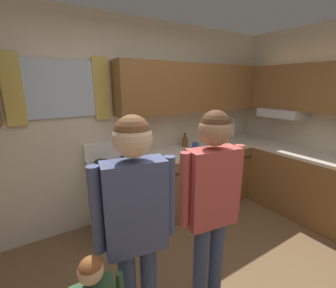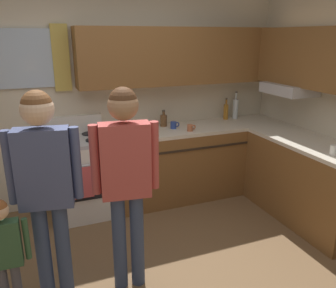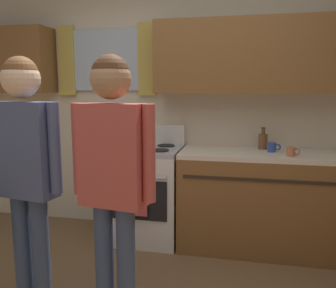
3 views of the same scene
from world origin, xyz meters
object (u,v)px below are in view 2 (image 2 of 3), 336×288
(adult_in_plaid, at_px, (126,168))
(mug_cobalt_blue, at_px, (174,125))
(cup_terracotta, at_px, (190,128))
(adult_holding_child, at_px, (45,177))
(bottle_tall_clear, at_px, (235,108))
(bottle_oil_amber, at_px, (226,111))
(mug_ceramic_white, at_px, (335,150))
(small_child, at_px, (5,249))
(stove_oven, at_px, (79,175))
(bottle_squat_brown, at_px, (164,120))

(adult_in_plaid, bearing_deg, mug_cobalt_blue, 55.15)
(cup_terracotta, relative_size, adult_holding_child, 0.07)
(bottle_tall_clear, bearing_deg, cup_terracotta, -156.56)
(bottle_oil_amber, distance_m, adult_in_plaid, 2.40)
(bottle_oil_amber, relative_size, adult_holding_child, 0.17)
(mug_cobalt_blue, relative_size, mug_ceramic_white, 0.91)
(small_child, bearing_deg, bottle_oil_amber, 31.81)
(adult_holding_child, height_order, small_child, adult_holding_child)
(adult_in_plaid, xyz_separation_m, small_child, (-0.88, -0.08, -0.43))
(bottle_tall_clear, relative_size, mug_ceramic_white, 2.92)
(stove_oven, relative_size, small_child, 1.14)
(stove_oven, relative_size, bottle_oil_amber, 3.85)
(bottle_squat_brown, xyz_separation_m, bottle_oil_amber, (0.91, 0.05, 0.03))
(stove_oven, relative_size, adult_in_plaid, 0.67)
(adult_in_plaid, bearing_deg, bottle_tall_clear, 39.01)
(stove_oven, distance_m, mug_cobalt_blue, 1.25)
(bottle_tall_clear, bearing_deg, bottle_squat_brown, -177.89)
(bottle_oil_amber, xyz_separation_m, adult_in_plaid, (-1.81, -1.58, 0.02))
(bottle_tall_clear, distance_m, bottle_oil_amber, 0.15)
(bottle_oil_amber, height_order, cup_terracotta, bottle_oil_amber)
(bottle_tall_clear, distance_m, mug_ceramic_white, 1.64)
(bottle_tall_clear, distance_m, adult_holding_child, 2.95)
(stove_oven, relative_size, bottle_tall_clear, 3.00)
(bottle_oil_amber, distance_m, mug_cobalt_blue, 0.86)
(mug_ceramic_white, distance_m, adult_holding_child, 2.58)
(bottle_oil_amber, distance_m, small_child, 3.18)
(cup_terracotta, distance_m, mug_ceramic_white, 1.56)
(stove_oven, xyz_separation_m, adult_holding_child, (-0.38, -1.34, 0.57))
(bottle_tall_clear, bearing_deg, small_child, -149.61)
(mug_cobalt_blue, bearing_deg, adult_holding_child, -138.79)
(stove_oven, height_order, cup_terracotta, stove_oven)
(stove_oven, xyz_separation_m, adult_in_plaid, (0.19, -1.39, 0.56))
(bottle_squat_brown, height_order, small_child, bottle_squat_brown)
(bottle_squat_brown, bearing_deg, mug_ceramic_white, -55.11)
(bottle_tall_clear, xyz_separation_m, mug_ceramic_white, (0.06, -1.64, -0.09))
(bottle_tall_clear, relative_size, adult_in_plaid, 0.22)
(bottle_tall_clear, distance_m, mug_cobalt_blue, 1.00)
(cup_terracotta, height_order, adult_holding_child, adult_holding_child)
(bottle_tall_clear, bearing_deg, mug_cobalt_blue, -169.27)
(bottle_squat_brown, distance_m, cup_terracotta, 0.39)
(bottle_oil_amber, bearing_deg, adult_in_plaid, -138.73)
(stove_oven, distance_m, adult_in_plaid, 1.51)
(bottle_oil_amber, height_order, adult_holding_child, adult_holding_child)
(mug_ceramic_white, bearing_deg, cup_terracotta, 125.30)
(cup_terracotta, bearing_deg, bottle_oil_amber, 28.01)
(mug_cobalt_blue, bearing_deg, small_child, -141.44)
(bottle_squat_brown, distance_m, bottle_oil_amber, 0.91)
(bottle_squat_brown, height_order, adult_holding_child, adult_holding_child)
(bottle_squat_brown, relative_size, small_child, 0.21)
(mug_cobalt_blue, bearing_deg, bottle_oil_amber, 12.96)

